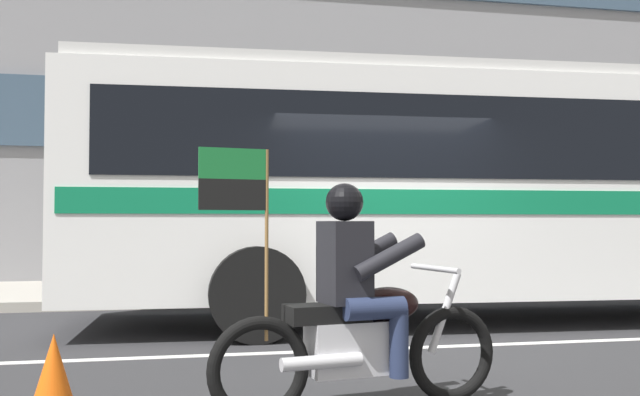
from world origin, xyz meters
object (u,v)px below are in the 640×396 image
transit_bus (508,179)px  motorcycle_with_rider (357,314)px  fire_hydrant (254,268)px  traffic_cone (53,377)px

transit_bus → motorcycle_with_rider: transit_bus is taller
fire_hydrant → motorcycle_with_rider: bearing=-90.5°
traffic_cone → fire_hydrant: bearing=73.1°
traffic_cone → motorcycle_with_rider: bearing=-9.2°
transit_bus → fire_hydrant: bearing=134.6°
transit_bus → motorcycle_with_rider: 5.27m
transit_bus → fire_hydrant: 4.61m
fire_hydrant → traffic_cone: bearing=-106.9°
transit_bus → motorcycle_with_rider: (-3.16, -4.04, -1.22)m
motorcycle_with_rider → fire_hydrant: motorcycle_with_rider is taller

